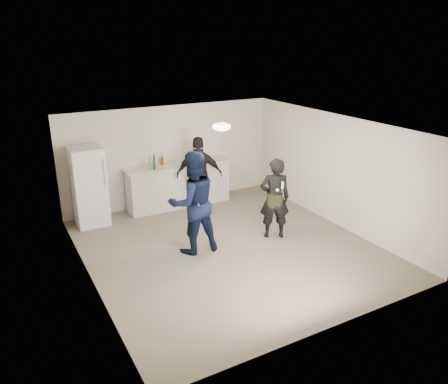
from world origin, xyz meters
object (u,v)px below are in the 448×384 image
counter (179,186)px  man (193,203)px  shaker (149,166)px  spectator (199,175)px  fridge (89,186)px  woman (275,198)px

counter → man: (-0.74, -2.43, 0.51)m
shaker → man: size_ratio=0.08×
shaker → spectator: (1.06, -0.53, -0.24)m
counter → fridge: 2.25m
fridge → man: (1.48, -2.36, 0.13)m
man → woman: (1.78, -0.24, -0.16)m
spectator → counter: bearing=-38.5°
counter → fridge: bearing=-178.2°
shaker → spectator: bearing=-26.7°
counter → spectator: size_ratio=1.39×
spectator → man: bearing=87.2°
counter → woman: (1.04, -2.67, 0.35)m
fridge → spectator: (2.50, -0.55, 0.04)m
woman → man: bearing=17.1°
shaker → woman: 3.17m
man → woman: man is taller
fridge → shaker: (1.44, -0.01, 0.28)m
shaker → counter: bearing=6.1°
shaker → woman: size_ratio=0.10×
spectator → fridge: bearing=14.3°
fridge → counter: bearing=1.8°
fridge → shaker: size_ratio=10.59×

